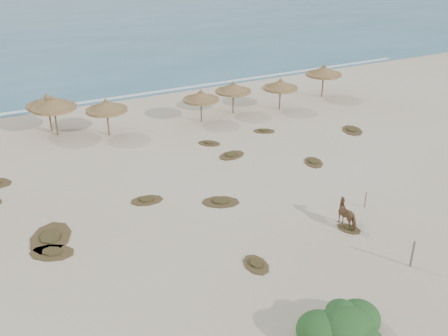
{
  "coord_description": "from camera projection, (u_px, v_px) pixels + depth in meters",
  "views": [
    {
      "loc": [
        -12.72,
        -19.06,
        13.99
      ],
      "look_at": [
        0.27,
        5.0,
        1.21
      ],
      "focal_mm": 40.0,
      "sensor_mm": 36.0,
      "label": 1
    }
  ],
  "objects": [
    {
      "name": "ground",
      "position": [
        264.0,
        224.0,
        26.59
      ],
      "size": [
        160.0,
        160.0,
        0.0
      ],
      "primitive_type": "plane",
      "color": "beige",
      "rests_on": "ground"
    },
    {
      "name": "ocean",
      "position": [
        31.0,
        24.0,
        86.38
      ],
      "size": [
        200.0,
        100.0,
        0.01
      ],
      "primitive_type": "cube",
      "color": "#2C6485",
      "rests_on": "ground"
    },
    {
      "name": "foam_line",
      "position": [
        117.0,
        98.0,
        47.32
      ],
      "size": [
        70.0,
        0.6,
        0.01
      ],
      "primitive_type": "cube",
      "color": "white",
      "rests_on": "ground"
    },
    {
      "name": "palapa_1",
      "position": [
        53.0,
        104.0,
        37.53
      ],
      "size": [
        3.9,
        3.9,
        3.18
      ],
      "rotation": [
        0.0,
        0.0,
        0.16
      ],
      "color": "brown",
      "rests_on": "ground"
    },
    {
      "name": "palapa_2",
      "position": [
        47.0,
        102.0,
        38.29
      ],
      "size": [
        4.0,
        4.0,
        3.08
      ],
      "rotation": [
        0.0,
        0.0,
        -0.25
      ],
      "color": "brown",
      "rests_on": "ground"
    },
    {
      "name": "palapa_3",
      "position": [
        106.0,
        107.0,
        37.51
      ],
      "size": [
        3.62,
        3.62,
        2.97
      ],
      "rotation": [
        0.0,
        0.0,
        0.15
      ],
      "color": "brown",
      "rests_on": "ground"
    },
    {
      "name": "palapa_4",
      "position": [
        201.0,
        96.0,
        40.31
      ],
      "size": [
        3.64,
        3.64,
        2.8
      ],
      "rotation": [
        0.0,
        0.0,
        0.26
      ],
      "color": "brown",
      "rests_on": "ground"
    },
    {
      "name": "palapa_5",
      "position": [
        233.0,
        88.0,
        42.27
      ],
      "size": [
        3.75,
        3.75,
        2.88
      ],
      "rotation": [
        0.0,
        0.0,
        0.25
      ],
      "color": "brown",
      "rests_on": "ground"
    },
    {
      "name": "palapa_6",
      "position": [
        281.0,
        85.0,
        43.27
      ],
      "size": [
        3.36,
        3.36,
        2.84
      ],
      "rotation": [
        0.0,
        0.0,
        -0.11
      ],
      "color": "brown",
      "rests_on": "ground"
    },
    {
      "name": "palapa_7",
      "position": [
        324.0,
        71.0,
        46.61
      ],
      "size": [
        3.64,
        3.64,
        3.16
      ],
      "rotation": [
        0.0,
        0.0,
        0.08
      ],
      "color": "brown",
      "rests_on": "ground"
    },
    {
      "name": "horse",
      "position": [
        348.0,
        214.0,
        26.22
      ],
      "size": [
        0.75,
        1.63,
        1.37
      ],
      "primitive_type": "imported",
      "rotation": [
        0.0,
        0.0,
        3.13
      ],
      "color": "brown",
      "rests_on": "ground"
    },
    {
      "name": "fence_post_near",
      "position": [
        412.0,
        254.0,
        22.96
      ],
      "size": [
        0.13,
        0.13,
        1.36
      ],
      "primitive_type": "cylinder",
      "rotation": [
        0.0,
        0.0,
        0.31
      ],
      "color": "#655C4C",
      "rests_on": "ground"
    },
    {
      "name": "fence_post_far",
      "position": [
        365.0,
        200.0,
        28.1
      ],
      "size": [
        0.07,
        0.07,
        0.96
      ],
      "primitive_type": "cylinder",
      "rotation": [
        0.0,
        0.0,
        0.0
      ],
      "color": "#655C4C",
      "rests_on": "ground"
    },
    {
      "name": "bush",
      "position": [
        344.0,
        329.0,
        18.78
      ],
      "size": [
        3.57,
        3.15,
        1.6
      ],
      "rotation": [
        0.0,
        0.0,
        -0.18
      ],
      "color": "#2B5C27",
      "rests_on": "ground"
    },
    {
      "name": "scrub_0",
      "position": [
        52.0,
        252.0,
        24.16
      ],
      "size": [
        2.62,
        2.37,
        0.16
      ],
      "rotation": [
        0.0,
        0.0,
        2.59
      ],
      "color": "#4F3D22",
      "rests_on": "ground"
    },
    {
      "name": "scrub_1",
      "position": [
        51.0,
        237.0,
        25.37
      ],
      "size": [
        3.04,
        3.64,
        0.16
      ],
      "rotation": [
        0.0,
        0.0,
        1.19
      ],
      "color": "#4F3D22",
      "rests_on": "ground"
    },
    {
      "name": "scrub_2",
      "position": [
        147.0,
        200.0,
        28.93
      ],
      "size": [
        2.07,
        1.53,
        0.16
      ],
      "rotation": [
        0.0,
        0.0,
        2.97
      ],
      "color": "#4F3D22",
      "rests_on": "ground"
    },
    {
      "name": "scrub_3",
      "position": [
        232.0,
        155.0,
        34.86
      ],
      "size": [
        2.38,
        1.88,
        0.16
      ],
      "rotation": [
        0.0,
        0.0,
        0.28
      ],
      "color": "#4F3D22",
      "rests_on": "ground"
    },
    {
      "name": "scrub_4",
      "position": [
        314.0,
        162.0,
        33.78
      ],
      "size": [
        1.83,
        2.19,
        0.16
      ],
      "rotation": [
        0.0,
        0.0,
        1.18
      ],
      "color": "#4F3D22",
      "rests_on": "ground"
    },
    {
      "name": "scrub_5",
      "position": [
        352.0,
        130.0,
        39.32
      ],
      "size": [
        2.4,
        2.77,
        0.16
      ],
      "rotation": [
        0.0,
        0.0,
        1.11
      ],
      "color": "#4F3D22",
      "rests_on": "ground"
    },
    {
      "name": "scrub_7",
      "position": [
        209.0,
        143.0,
        36.87
      ],
      "size": [
        1.98,
        2.0,
        0.16
      ],
      "rotation": [
        0.0,
        0.0,
        2.33
      ],
      "color": "#4F3D22",
      "rests_on": "ground"
    },
    {
      "name": "scrub_9",
      "position": [
        221.0,
        202.0,
        28.76
      ],
      "size": [
        2.59,
        2.27,
        0.16
      ],
      "rotation": [
        0.0,
        0.0,
        2.66
      ],
      "color": "#4F3D22",
      "rests_on": "ground"
    },
    {
      "name": "scrub_10",
      "position": [
        264.0,
        131.0,
        39.18
      ],
      "size": [
        2.03,
        1.85,
        0.16
      ],
      "rotation": [
        0.0,
        0.0,
        2.57
      ],
      "color": "#4F3D22",
      "rests_on": "ground"
    },
    {
      "name": "scrub_11",
      "position": [
        256.0,
        264.0,
        23.28
      ],
      "size": [
        1.23,
        1.77,
        0.16
      ],
      "rotation": [
        0.0,
        0.0,
        1.49
      ],
      "color": "#4F3D22",
      "rests_on": "ground"
    },
    {
      "name": "scrub_12",
      "position": [
        349.0,
        228.0,
        26.14
      ],
      "size": [
        1.27,
        1.56,
        0.16
      ],
      "rotation": [
        0.0,
        0.0,
        1.9
      ],
      "color": "#4F3D22",
      "rests_on": "ground"
    }
  ]
}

